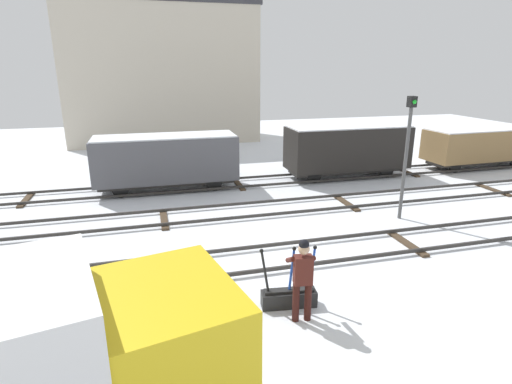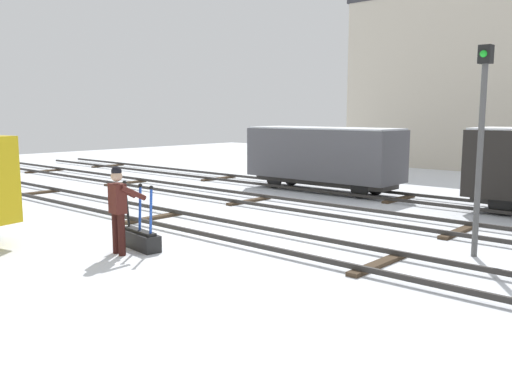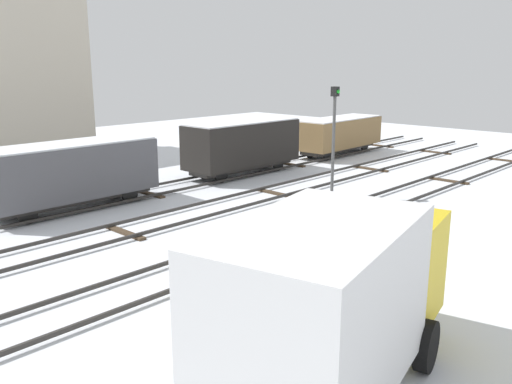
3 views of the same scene
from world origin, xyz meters
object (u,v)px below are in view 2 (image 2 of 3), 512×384
at_px(rail_worker, 119,204).
at_px(switch_lever_frame, 140,237).
at_px(freight_car_back_track, 323,155).
at_px(signal_post, 481,131).

bearing_deg(rail_worker, switch_lever_frame, 105.73).
xyz_separation_m(switch_lever_frame, freight_car_back_track, (-2.10, 9.89, 1.14)).
relative_size(switch_lever_frame, freight_car_back_track, 0.24).
distance_m(rail_worker, signal_post, 7.52).
relative_size(switch_lever_frame, signal_post, 0.34).
relative_size(rail_worker, freight_car_back_track, 0.31).
height_order(switch_lever_frame, freight_car_back_track, freight_car_back_track).
distance_m(signal_post, freight_car_back_track, 9.68).
bearing_deg(rail_worker, signal_post, 47.87).
bearing_deg(signal_post, freight_car_back_track, 144.00).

